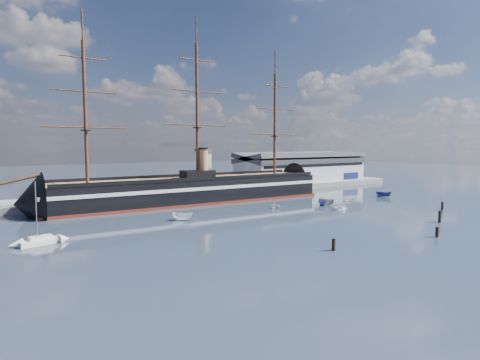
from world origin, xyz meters
TOP-DOWN VIEW (x-y plane):
  - ground at (0.00, 40.00)m, footprint 600.00×600.00m
  - quay at (10.00, 76.00)m, footprint 180.00×18.00m
  - warehouse at (58.00, 80.00)m, footprint 63.00×21.00m
  - quay_tower at (3.00, 73.00)m, footprint 5.00×5.00m
  - warship at (-10.68, 60.00)m, footprint 113.22×20.16m
  - sailboat at (-57.64, 28.72)m, footprint 7.62×3.53m
  - motorboat_a at (-25.37, 34.70)m, footprint 6.23×5.62m
  - motorboat_b at (19.85, 23.67)m, footprint 1.57×3.75m
  - motorboat_c at (22.10, 31.70)m, footprint 6.65×3.12m
  - motorboat_d at (5.17, 36.09)m, footprint 5.82×3.94m
  - motorboat_e at (36.42, 34.26)m, footprint 2.63×3.42m
  - motorboat_f at (52.94, 33.35)m, footprint 6.43×4.67m
  - motorboat_g at (20.48, 31.99)m, footprint 5.24×3.54m
  - piling_near_left at (-16.62, -5.49)m, footprint 0.64×0.64m
  - piling_near_mid at (8.05, -10.48)m, footprint 0.64×0.64m
  - piling_near_right at (23.30, -2.78)m, footprint 0.64×0.64m
  - piling_far_right at (41.62, 6.34)m, footprint 0.64×0.64m

SIDE VIEW (x-z plane):
  - ground at x=0.00m, z-range 0.00..0.00m
  - quay at x=10.00m, z-range -1.00..1.00m
  - motorboat_a at x=-25.37m, z-range -1.23..1.23m
  - motorboat_b at x=19.85m, z-range -0.87..0.87m
  - motorboat_c at x=22.10m, z-range -1.28..1.28m
  - motorboat_d at x=5.17m, z-range -0.98..0.98m
  - motorboat_e at x=36.42m, z-range -0.75..0.75m
  - motorboat_f at x=52.94m, z-range -1.21..1.21m
  - motorboat_g at x=20.48m, z-range -0.98..0.98m
  - piling_near_left at x=-16.62m, z-range -1.43..1.43m
  - piling_near_mid at x=8.05m, z-range -1.40..1.40m
  - piling_near_right at x=23.30m, z-range -1.77..1.77m
  - piling_far_right at x=41.62m, z-range -1.53..1.53m
  - sailboat at x=-57.64m, z-range -5.13..6.62m
  - warship at x=-10.68m, z-range -22.93..31.01m
  - warehouse at x=58.00m, z-range 2.18..13.78m
  - quay_tower at x=3.00m, z-range 2.25..17.25m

